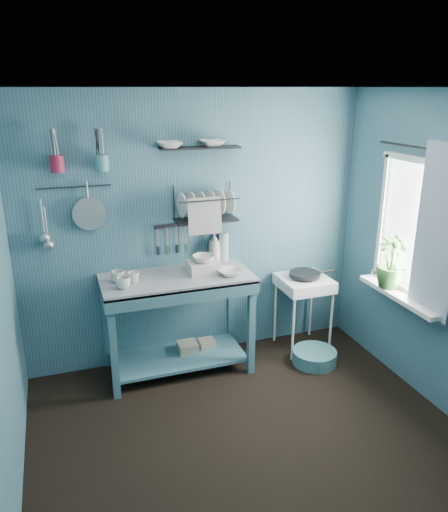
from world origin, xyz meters
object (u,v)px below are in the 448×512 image
object	(u,v)px
work_counter	(178,323)
soap_bottle	(214,247)
hotplate_stand	(303,313)
storage_tin_large	(188,353)
floor_basin	(314,357)
utensil_cup_teal	(102,163)
frying_pan	(305,274)
storage_tin_small	(207,349)
colander	(89,214)
dish_rack	(206,203)
mug_right	(118,277)
mug_left	(123,283)
wash_tub	(204,267)
water_bottle	(224,247)
mug_mid	(133,277)
potted_plant	(391,262)
utensil_cup_magenta	(57,164)

from	to	relation	value
work_counter	soap_bottle	world-z (taller)	soap_bottle
hotplate_stand	storage_tin_large	bearing A→B (deg)	175.83
work_counter	floor_basin	distance (m)	1.35
hotplate_stand	floor_basin	distance (m)	0.45
utensil_cup_teal	storage_tin_large	size ratio (longest dim) A/B	0.59
soap_bottle	frying_pan	xyz separation A→B (m)	(0.85, -0.20, -0.30)
storage_tin_small	floor_basin	size ratio (longest dim) A/B	0.48
frying_pan	utensil_cup_teal	bearing A→B (deg)	174.15
colander	storage_tin_large	xyz separation A→B (m)	(0.78, -0.16, -1.38)
dish_rack	utensil_cup_teal	distance (m)	0.95
soap_bottle	dish_rack	distance (m)	0.46
mug_right	frying_pan	xyz separation A→B (m)	(1.77, -0.00, -0.20)
soap_bottle	utensil_cup_teal	size ratio (longest dim) A/B	2.30
mug_left	storage_tin_small	xyz separation A→B (m)	(0.78, 0.24, -0.88)
mug_left	soap_bottle	xyz separation A→B (m)	(0.90, 0.36, 0.10)
wash_tub	soap_bottle	distance (m)	0.30
wash_tub	water_bottle	size ratio (longest dim) A/B	1.00
mug_mid	storage_tin_small	bearing A→B (deg)	11.63
hotplate_stand	utensil_cup_teal	size ratio (longest dim) A/B	5.76
utensil_cup_teal	colander	distance (m)	0.44
frying_pan	storage_tin_small	xyz separation A→B (m)	(-0.97, 0.08, -0.69)
storage_tin_small	floor_basin	bearing A→B (deg)	-23.55
colander	dish_rack	bearing A→B (deg)	-4.58
potted_plant	storage_tin_small	xyz separation A→B (m)	(-1.47, 0.71, -0.96)
mug_right	utensil_cup_teal	distance (m)	0.95
frying_pan	floor_basin	world-z (taller)	frying_pan
work_counter	wash_tub	bearing A→B (deg)	1.66
work_counter	soap_bottle	xyz separation A→B (m)	(0.42, 0.20, 0.62)
colander	potted_plant	world-z (taller)	colander
mug_right	dish_rack	bearing A→B (deg)	9.22
potted_plant	storage_tin_small	bearing A→B (deg)	154.29
utensil_cup_teal	soap_bottle	bearing A→B (deg)	0.97
mug_mid	colander	xyz separation A→B (m)	(-0.30, 0.27, 0.51)
mug_left	dish_rack	size ratio (longest dim) A/B	0.22
storage_tin_large	mug_right	bearing A→B (deg)	-175.24
water_bottle	floor_basin	xyz separation A→B (m)	(0.72, -0.55, -1.01)
mug_left	utensil_cup_magenta	size ratio (longest dim) A/B	0.95
water_bottle	floor_basin	size ratio (longest dim) A/B	0.67
soap_bottle	potted_plant	xyz separation A→B (m)	(1.35, -0.83, -0.02)
work_counter	utensil_cup_teal	distance (m)	1.56
hotplate_stand	dish_rack	bearing A→B (deg)	170.23
frying_pan	mug_mid	bearing A→B (deg)	-178.01
floor_basin	potted_plant	bearing A→B (deg)	-29.41
soap_bottle	floor_basin	world-z (taller)	soap_bottle
utensil_cup_magenta	hotplate_stand	bearing A→B (deg)	-4.92
utensil_cup_teal	wash_tub	bearing A→B (deg)	-14.38
hotplate_stand	colander	xyz separation A→B (m)	(-1.95, 0.22, 1.12)
storage_tin_small	hotplate_stand	bearing A→B (deg)	-4.85
storage_tin_small	work_counter	bearing A→B (deg)	-165.07
hotplate_stand	utensil_cup_magenta	bearing A→B (deg)	173.48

